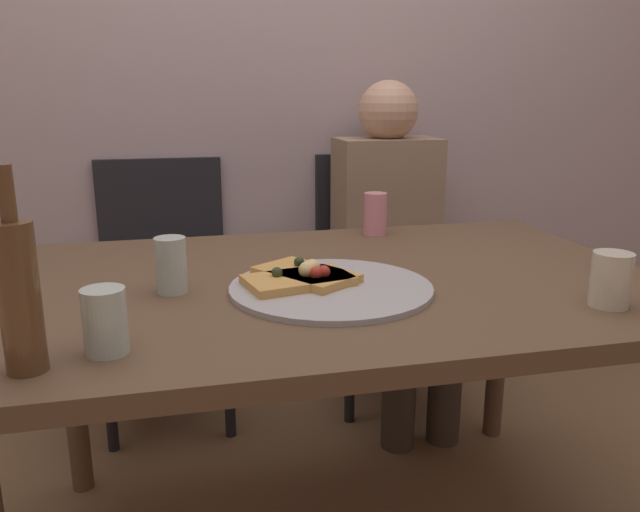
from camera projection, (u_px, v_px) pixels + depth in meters
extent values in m
cube|color=#B29EA3|center=(264.00, 43.00, 2.29)|extent=(6.00, 0.10, 2.60)
cube|color=brown|center=(339.00, 285.00, 1.44)|extent=(1.44, 0.97, 0.04)
cylinder|color=brown|center=(72.00, 380.00, 1.79)|extent=(0.06, 0.06, 0.69)
cylinder|color=brown|center=(498.00, 339.00, 2.08)|extent=(0.06, 0.06, 0.69)
cylinder|color=#ADADB2|center=(331.00, 288.00, 1.33)|extent=(0.43, 0.43, 0.01)
cube|color=tan|center=(298.00, 280.00, 1.34)|extent=(0.24, 0.17, 0.02)
sphere|color=#EAD184|center=(307.00, 270.00, 1.34)|extent=(0.04, 0.04, 0.04)
sphere|color=#2D381E|center=(277.00, 273.00, 1.33)|extent=(0.02, 0.02, 0.02)
sphere|color=#B22D23|center=(324.00, 272.00, 1.34)|extent=(0.03, 0.03, 0.03)
cube|color=tan|center=(306.00, 274.00, 1.38)|extent=(0.23, 0.26, 0.02)
sphere|color=#EAD184|center=(312.00, 267.00, 1.36)|extent=(0.04, 0.04, 0.04)
sphere|color=#2D381E|center=(299.00, 262.00, 1.41)|extent=(0.02, 0.02, 0.02)
sphere|color=#B22D23|center=(316.00, 273.00, 1.33)|extent=(0.03, 0.03, 0.03)
cylinder|color=brown|center=(19.00, 299.00, 0.93)|extent=(0.06, 0.06, 0.23)
cylinder|color=brown|center=(6.00, 193.00, 0.89)|extent=(0.02, 0.02, 0.08)
cylinder|color=#B7C6BC|center=(171.00, 265.00, 1.31)|extent=(0.06, 0.06, 0.12)
cylinder|color=beige|center=(611.00, 280.00, 1.23)|extent=(0.08, 0.08, 0.11)
cylinder|color=#B7C6BC|center=(105.00, 321.00, 1.01)|extent=(0.07, 0.07, 0.11)
cylinder|color=pink|center=(375.00, 214.00, 1.84)|extent=(0.07, 0.07, 0.12)
cube|color=black|center=(165.00, 296.00, 2.17)|extent=(0.44, 0.44, 0.05)
cube|color=black|center=(161.00, 220.00, 2.31)|extent=(0.44, 0.04, 0.45)
cylinder|color=black|center=(229.00, 378.00, 2.10)|extent=(0.04, 0.04, 0.42)
cylinder|color=black|center=(109.00, 390.00, 2.01)|extent=(0.04, 0.04, 0.42)
cylinder|color=black|center=(219.00, 336.00, 2.46)|extent=(0.04, 0.04, 0.42)
cylinder|color=black|center=(117.00, 345.00, 2.37)|extent=(0.04, 0.04, 0.42)
cube|color=black|center=(386.00, 280.00, 2.35)|extent=(0.44, 0.44, 0.05)
cube|color=black|center=(370.00, 211.00, 2.48)|extent=(0.44, 0.04, 0.45)
cylinder|color=black|center=(452.00, 355.00, 2.28)|extent=(0.04, 0.04, 0.42)
cylinder|color=black|center=(350.00, 365.00, 2.19)|extent=(0.04, 0.04, 0.42)
cylinder|color=black|center=(413.00, 319.00, 2.64)|extent=(0.04, 0.04, 0.42)
cylinder|color=black|center=(324.00, 327.00, 2.55)|extent=(0.04, 0.04, 0.42)
cube|color=#937A60|center=(386.00, 211.00, 2.31)|extent=(0.36, 0.22, 0.52)
sphere|color=tan|center=(388.00, 111.00, 2.22)|extent=(0.21, 0.21, 0.21)
cylinder|color=#3B3026|center=(425.00, 294.00, 2.20)|extent=(0.12, 0.40, 0.12)
cylinder|color=#3B3026|center=(381.00, 297.00, 2.17)|extent=(0.12, 0.40, 0.12)
cylinder|color=#3B3026|center=(445.00, 378.00, 2.07)|extent=(0.11, 0.11, 0.45)
cylinder|color=#3B3026|center=(399.00, 383.00, 2.04)|extent=(0.11, 0.11, 0.45)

